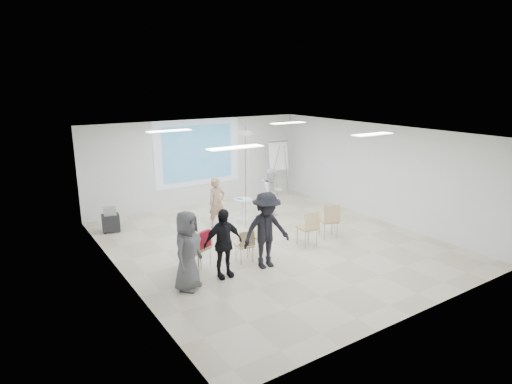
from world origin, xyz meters
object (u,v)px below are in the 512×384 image
chair_far_left (190,249)px  chair_center (261,233)px  player_right (272,190)px  flipchart_easel (278,156)px  chair_left_inner (245,243)px  pedestal_table (243,208)px  av_cart (111,221)px  player_left (217,199)px  chair_right_inner (309,226)px  audience_outer (187,246)px  chair_right_far (330,219)px  chair_left_mid (202,245)px  audience_mid (266,225)px  laptop (244,244)px  audience_left (223,238)px

chair_far_left → chair_center: size_ratio=1.11×
player_right → flipchart_easel: flipchart_easel is taller
chair_left_inner → player_right: bearing=52.0°
pedestal_table → av_cart: av_cart is taller
player_left → chair_right_inner: size_ratio=1.76×
player_left → audience_outer: (-2.36, -3.14, 0.10)m
chair_right_far → flipchart_easel: flipchart_easel is taller
player_left → audience_outer: size_ratio=0.90×
pedestal_table → chair_left_inner: (-1.65, -2.81, 0.09)m
pedestal_table → chair_left_mid: (-2.61, -2.44, 0.13)m
pedestal_table → audience_mid: 3.63m
audience_mid → flipchart_easel: size_ratio=0.96×
flipchart_easel → player_right: bearing=-125.7°
pedestal_table → chair_left_inner: 3.26m
player_left → laptop: bearing=-109.7°
chair_far_left → flipchart_easel: size_ratio=0.46×
chair_left_inner → audience_outer: bearing=-157.1°
audience_left → av_cart: size_ratio=2.51×
chair_center → chair_left_inner: bearing=-169.7°
laptop → player_left: bearing=-96.8°
chair_left_inner → audience_mid: 0.78m
chair_left_inner → audience_mid: bearing=-53.7°
chair_left_inner → laptop: bearing=91.6°
av_cart → player_right: bearing=-6.5°
pedestal_table → chair_center: bearing=-111.8°
chair_left_mid → chair_far_left: bearing=-177.5°
audience_left → player_left: bearing=65.8°
player_left → laptop: 2.68m
chair_right_inner → laptop: bearing=-179.5°
chair_right_far → chair_left_inner: bearing=-157.9°
player_left → chair_left_inner: 2.76m
chair_left_mid → audience_outer: (-0.75, -0.86, 0.44)m
player_right → laptop: player_right is taller
chair_left_mid → audience_outer: bearing=-153.8°
chair_right_far → laptop: (-2.79, 0.01, -0.15)m
chair_left_mid → flipchart_easel: (5.15, 4.05, 1.06)m
chair_center → flipchart_easel: flipchart_easel is taller
audience_left → flipchart_easel: 6.98m
chair_right_far → audience_left: bearing=-152.1°
laptop → player_right: bearing=-129.0°
chair_left_inner → pedestal_table: bearing=66.8°
player_left → audience_mid: size_ratio=0.83×
chair_left_inner → chair_right_far: 2.80m
chair_left_mid → flipchart_easel: size_ratio=0.41×
audience_mid → audience_outer: 1.99m
player_right → chair_center: bearing=-128.8°
chair_center → audience_outer: 2.52m
chair_left_mid → chair_right_inner: 2.95m
chair_left_mid → audience_left: (0.14, -0.76, 0.39)m
player_right → chair_right_inner: (-0.68, -2.65, -0.29)m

